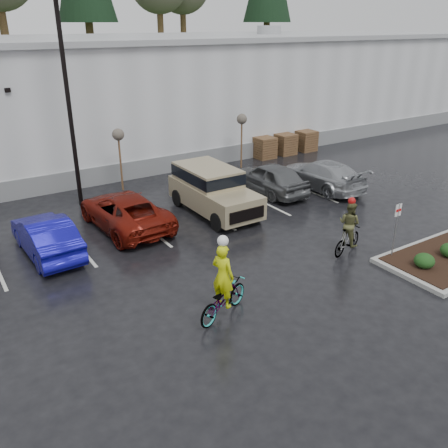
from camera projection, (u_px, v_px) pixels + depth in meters
ground at (318, 291)px, 15.37m from camera, size 120.00×120.00×0.00m
warehouse at (88, 95)px, 30.91m from camera, size 60.50×15.50×7.20m
wooded_ridge at (17, 75)px, 48.91m from camera, size 80.00×25.00×6.00m
lamppost at (66, 81)px, 20.40m from camera, size 0.50×1.00×9.22m
sapling_mid at (118, 138)px, 23.58m from camera, size 0.60×0.60×3.20m
sapling_east at (242, 122)px, 27.33m from camera, size 0.60×0.60×3.20m
pallet_stack_a at (264, 148)px, 30.16m from camera, size 1.20×1.20×1.35m
pallet_stack_b at (285, 144)px, 31.01m from camera, size 1.20×1.20×1.35m
pallet_stack_c at (306, 141)px, 31.91m from camera, size 1.20×1.20×1.35m
shrub_a at (424, 261)px, 16.44m from camera, size 0.70×0.70×0.52m
fire_lane_sign at (396, 224)px, 16.88m from camera, size 0.30×0.05×2.20m
car_blue at (46, 236)px, 17.56m from camera, size 1.77×4.54×1.47m
car_red at (125, 211)px, 19.88m from camera, size 2.70×5.43×1.48m
suv_tan at (214, 191)px, 21.29m from camera, size 2.20×5.10×2.06m
car_grey at (270, 178)px, 23.97m from camera, size 1.87×4.61×1.57m
car_far_silver at (322, 174)px, 24.62m from camera, size 2.09×5.12×1.49m
cyclist_hivis at (223, 292)px, 13.81m from camera, size 2.27×1.50×2.61m
cyclist_olive at (348, 233)px, 17.63m from camera, size 1.78×0.92×2.22m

